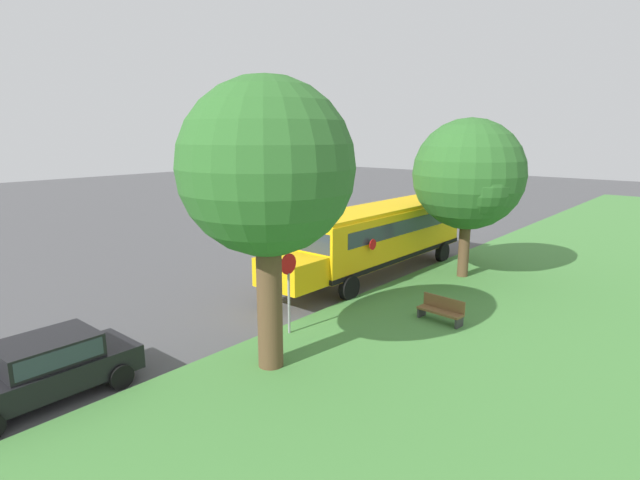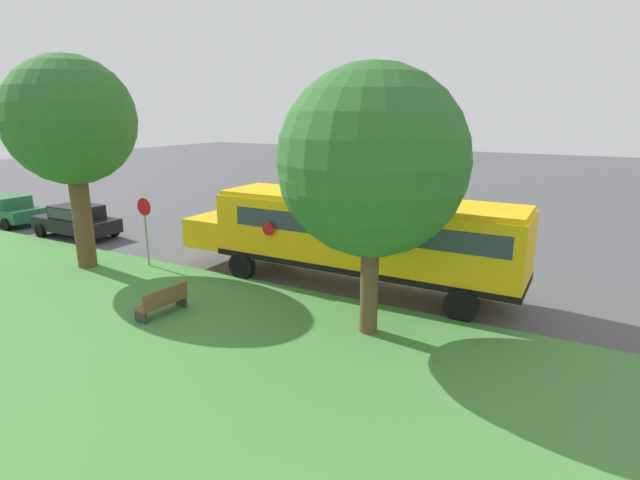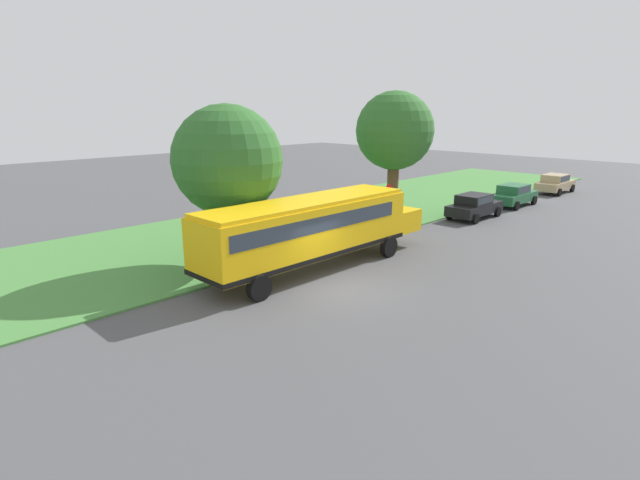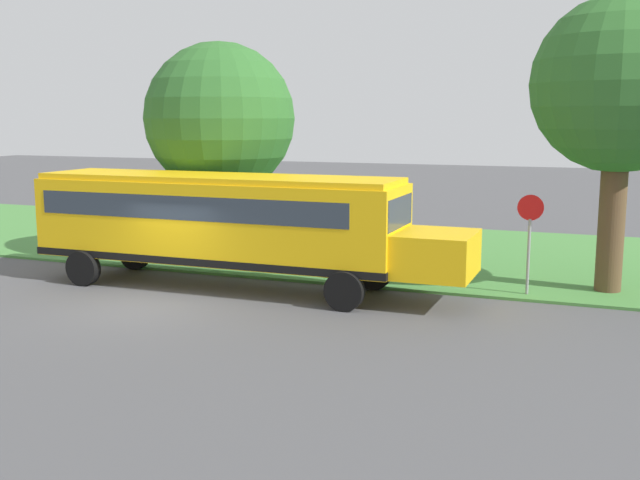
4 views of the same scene
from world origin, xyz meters
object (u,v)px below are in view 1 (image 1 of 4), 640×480
at_px(car_black_nearest, 45,366).
at_px(oak_tree_roadside_mid, 264,170).
at_px(oak_tree_beside_bus, 470,176).
at_px(park_bench, 441,310).
at_px(school_bus, 379,233).
at_px(stop_sign, 289,284).

relative_size(car_black_nearest, oak_tree_roadside_mid, 0.56).
height_order(oak_tree_beside_bus, park_bench, oak_tree_beside_bus).
height_order(school_bus, car_black_nearest, school_bus).
xyz_separation_m(oak_tree_beside_bus, stop_sign, (1.53, 9.81, -2.88)).
xyz_separation_m(car_black_nearest, oak_tree_roadside_mid, (-2.90, -4.75, 4.64)).
xyz_separation_m(oak_tree_beside_bus, oak_tree_roadside_mid, (0.43, 11.81, 0.90)).
bearing_deg(oak_tree_beside_bus, school_bus, 28.22).
relative_size(oak_tree_beside_bus, stop_sign, 2.60).
bearing_deg(stop_sign, park_bench, -128.26).
xyz_separation_m(car_black_nearest, stop_sign, (-1.80, -6.75, 0.86)).
height_order(oak_tree_beside_bus, stop_sign, oak_tree_beside_bus).
bearing_deg(oak_tree_beside_bus, car_black_nearest, 78.62).
distance_m(stop_sign, park_bench, 5.44).
relative_size(school_bus, stop_sign, 4.53).
relative_size(oak_tree_roadside_mid, park_bench, 4.85).
distance_m(oak_tree_beside_bus, stop_sign, 10.34).
xyz_separation_m(school_bus, oak_tree_beside_bus, (-3.42, -1.84, 2.70)).
bearing_deg(park_bench, car_black_nearest, 65.04).
height_order(car_black_nearest, oak_tree_roadside_mid, oak_tree_roadside_mid).
xyz_separation_m(car_black_nearest, oak_tree_beside_bus, (-3.33, -16.56, 3.74)).
distance_m(car_black_nearest, oak_tree_beside_bus, 17.30).
height_order(car_black_nearest, oak_tree_beside_bus, oak_tree_beside_bus).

